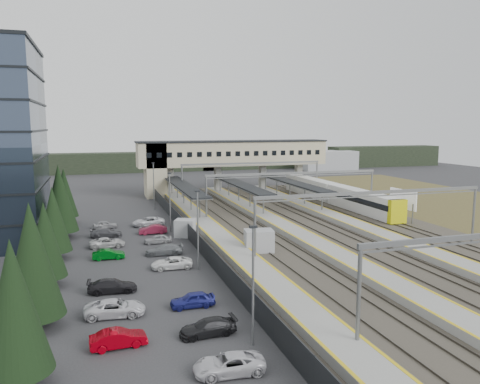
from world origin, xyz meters
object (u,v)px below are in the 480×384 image
object	(u,v)px
relay_cabin_near	(259,241)
train	(335,194)
footbridge	(221,156)
relay_cabin_far	(185,228)
billboard	(403,200)

from	to	relation	value
relay_cabin_near	train	distance (m)	35.89
relay_cabin_near	footbridge	distance (m)	47.00
footbridge	train	xyz separation A→B (m)	(16.30, -19.27, -5.95)
relay_cabin_far	billboard	xyz separation A→B (m)	(33.02, -0.20, 2.13)
relay_cabin_near	billboard	bearing A→B (deg)	20.76
relay_cabin_near	relay_cabin_far	bearing A→B (deg)	122.77
train	relay_cabin_far	bearing A→B (deg)	-151.86
relay_cabin_near	train	xyz separation A→B (m)	(24.07, 26.61, 0.65)
relay_cabin_far	footbridge	bearing A→B (deg)	68.07
relay_cabin_far	train	bearing A→B (deg)	28.14
train	billboard	world-z (taller)	billboard
relay_cabin_far	billboard	world-z (taller)	billboard
train	billboard	distance (m)	16.81
relay_cabin_near	footbridge	bearing A→B (deg)	80.38
train	billboard	bearing A→B (deg)	-81.89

